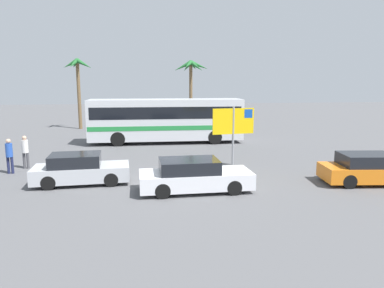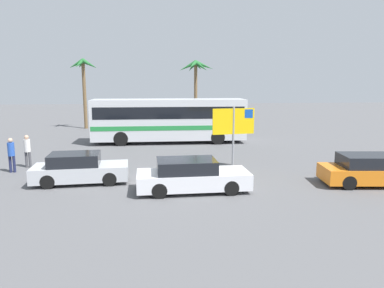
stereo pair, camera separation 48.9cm
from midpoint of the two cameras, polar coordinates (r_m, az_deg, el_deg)
name	(u,v)px [view 1 (the left image)]	position (r m, az deg, el deg)	size (l,w,h in m)	color
ground	(180,186)	(15.55, -2.86, -6.67)	(120.00, 120.00, 0.00)	#565659
bus_front_coach	(166,118)	(26.42, -4.66, 4.06)	(11.02, 2.58, 3.17)	silver
ferry_sign	(234,124)	(18.33, 5.94, 3.23)	(2.19, 0.37, 3.20)	gray
car_silver	(80,169)	(16.57, -18.11, -3.85)	(4.19, 1.96, 1.32)	#B7BABF
car_orange	(370,169)	(17.51, 25.69, -3.62)	(4.42, 2.12, 1.32)	orange
car_white	(194,176)	(14.70, -0.66, -5.06)	(4.60, 1.92, 1.32)	silver
pedestrian_crossing_lot	(9,153)	(19.61, -27.60, -1.30)	(0.32, 0.32, 1.72)	#1E2347
pedestrian_near_sign	(25,149)	(20.41, -25.53, -0.76)	(0.32, 0.32, 1.71)	#4C4C51
palm_tree_seaside	(191,73)	(35.35, -0.54, 11.15)	(3.40, 3.33, 6.47)	brown
palm_tree_inland	(78,73)	(35.82, -17.96, 10.67)	(2.72, 2.68, 6.58)	brown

